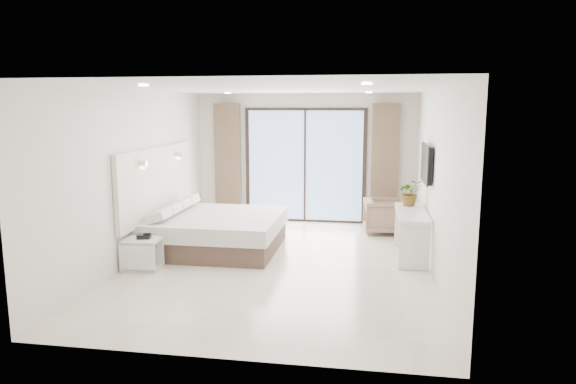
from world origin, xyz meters
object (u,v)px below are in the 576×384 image
object	(u,v)px
armchair	(383,214)
bed	(216,231)
nightstand	(143,254)
console_desk	(411,224)

from	to	relation	value
armchair	bed	bearing A→B (deg)	114.44
bed	armchair	bearing A→B (deg)	29.64
nightstand	console_desk	bearing A→B (deg)	14.68
nightstand	bed	bearing A→B (deg)	55.67
bed	nightstand	xyz separation A→B (m)	(-0.76, -1.25, -0.08)
bed	armchair	world-z (taller)	bed
console_desk	nightstand	bearing A→B (deg)	-162.39
bed	nightstand	bearing A→B (deg)	-121.40
nightstand	console_desk	xyz separation A→B (m)	(4.04, 1.28, 0.32)
armchair	nightstand	bearing A→B (deg)	123.24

